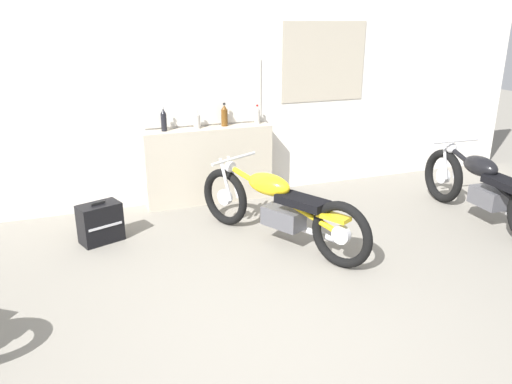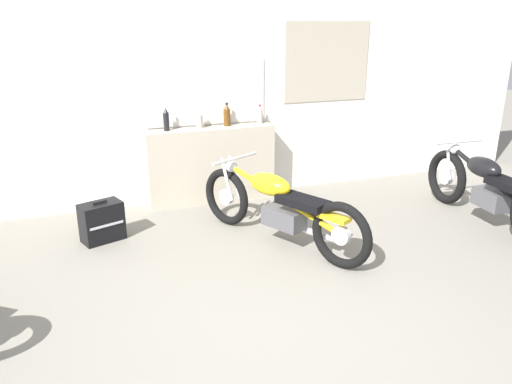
{
  "view_description": "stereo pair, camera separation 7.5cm",
  "coord_description": "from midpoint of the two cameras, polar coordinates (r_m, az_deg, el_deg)",
  "views": [
    {
      "loc": [
        -1.27,
        -2.77,
        2.22
      ],
      "look_at": [
        0.25,
        1.29,
        0.7
      ],
      "focal_mm": 35.0,
      "sensor_mm": 36.0,
      "label": 1
    },
    {
      "loc": [
        -1.2,
        -2.79,
        2.22
      ],
      "look_at": [
        0.25,
        1.29,
        0.7
      ],
      "focal_mm": 35.0,
      "sensor_mm": 36.0,
      "label": 2
    }
  ],
  "objects": [
    {
      "name": "bottle_center",
      "position": [
        6.23,
        -3.98,
        8.69
      ],
      "size": [
        0.08,
        0.08,
        0.29
      ],
      "color": "#5B3814",
      "rests_on": "sill_counter"
    },
    {
      "name": "motorcycle_yellow",
      "position": [
        5.07,
        2.12,
        -1.69
      ],
      "size": [
        1.12,
        1.97,
        0.81
      ],
      "color": "black",
      "rests_on": "ground_plane"
    },
    {
      "name": "motorcycle_black",
      "position": [
        6.15,
        24.37,
        0.39
      ],
      "size": [
        0.64,
        2.09,
        0.84
      ],
      "color": "black",
      "rests_on": "ground_plane"
    },
    {
      "name": "hard_case_black",
      "position": [
        5.43,
        -17.74,
        -3.38
      ],
      "size": [
        0.48,
        0.37,
        0.44
      ],
      "color": "black",
      "rests_on": "ground_plane"
    },
    {
      "name": "bottle_left_center",
      "position": [
        6.12,
        -7.13,
        8.13
      ],
      "size": [
        0.08,
        0.08,
        0.22
      ],
      "color": "#B7B2A8",
      "rests_on": "sill_counter"
    },
    {
      "name": "wall_back",
      "position": [
        6.19,
        -8.84,
        11.51
      ],
      "size": [
        10.0,
        0.07,
        2.8
      ],
      "color": "silver",
      "rests_on": "ground_plane"
    },
    {
      "name": "bottle_leftmost",
      "position": [
        6.03,
        -10.86,
        8.07
      ],
      "size": [
        0.07,
        0.07,
        0.29
      ],
      "color": "black",
      "rests_on": "sill_counter"
    },
    {
      "name": "sill_counter",
      "position": [
        6.26,
        -5.75,
        3.05
      ],
      "size": [
        1.59,
        0.28,
        0.95
      ],
      "color": "#B7AD99",
      "rests_on": "ground_plane"
    },
    {
      "name": "ground_plane",
      "position": [
        3.77,
        2.84,
        -16.83
      ],
      "size": [
        24.0,
        24.0,
        0.0
      ],
      "primitive_type": "plane",
      "color": "gray"
    },
    {
      "name": "bottle_right_center",
      "position": [
        6.36,
        -0.2,
        8.77
      ],
      "size": [
        0.07,
        0.07,
        0.24
      ],
      "color": "#B7B2A8",
      "rests_on": "sill_counter"
    }
  ]
}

